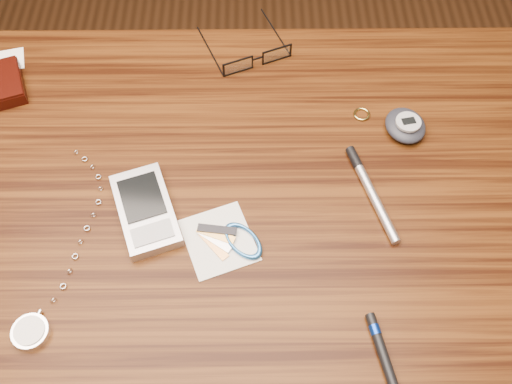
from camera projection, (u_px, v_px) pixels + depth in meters
ground at (239, 379)px, 1.34m from camera, size 3.80×3.80×0.00m
desk at (227, 260)px, 0.79m from camera, size 1.00×0.70×0.75m
eyeglasses at (256, 58)px, 0.85m from camera, size 0.15×0.15×0.02m
gold_ring at (362, 114)px, 0.80m from camera, size 0.03×0.03×0.00m
pocket_watch at (34, 325)px, 0.63m from camera, size 0.08×0.27×0.01m
pda_phone at (146, 210)px, 0.71m from camera, size 0.10×0.14×0.02m
pedometer at (405, 125)px, 0.78m from camera, size 0.06×0.07×0.03m
notepad_keys at (231, 240)px, 0.69m from camera, size 0.12×0.11×0.01m
silver_pen at (368, 186)px, 0.73m from camera, size 0.05×0.14×0.01m
black_blue_pen at (381, 348)px, 0.62m from camera, size 0.03×0.08×0.01m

